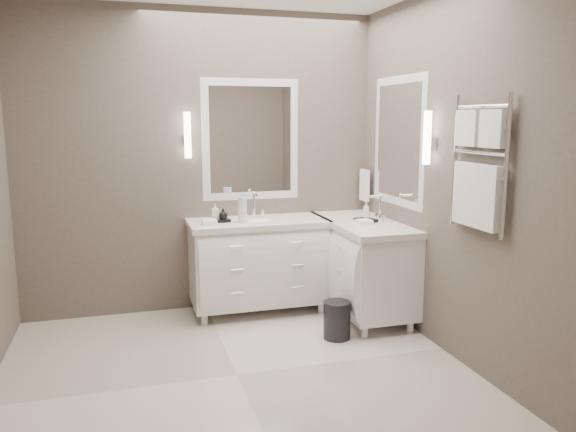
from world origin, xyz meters
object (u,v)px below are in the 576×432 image
object	(u,v)px
vanity_back	(259,260)
waste_bin	(337,320)
vanity_right	(362,261)
towel_ladder	(478,173)

from	to	relation	value
vanity_back	waste_bin	size ratio (longest dim) A/B	4.08
vanity_right	waste_bin	xyz separation A→B (m)	(-0.43, -0.48, -0.33)
vanity_right	waste_bin	world-z (taller)	vanity_right
towel_ladder	vanity_right	bearing A→B (deg)	99.84
vanity_back	waste_bin	distance (m)	0.98
vanity_back	vanity_right	xyz separation A→B (m)	(0.88, -0.33, 0.00)
waste_bin	vanity_right	bearing A→B (deg)	48.37
vanity_right	vanity_back	bearing A→B (deg)	159.62
towel_ladder	waste_bin	world-z (taller)	towel_ladder
waste_bin	towel_ladder	bearing A→B (deg)	-51.64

